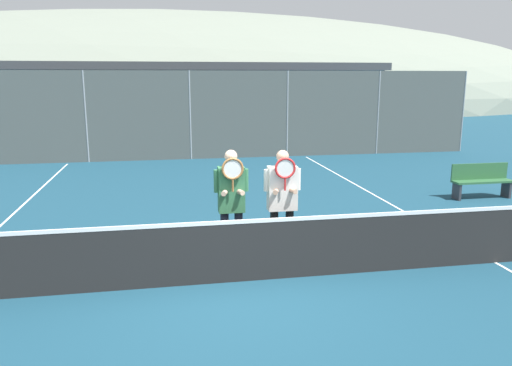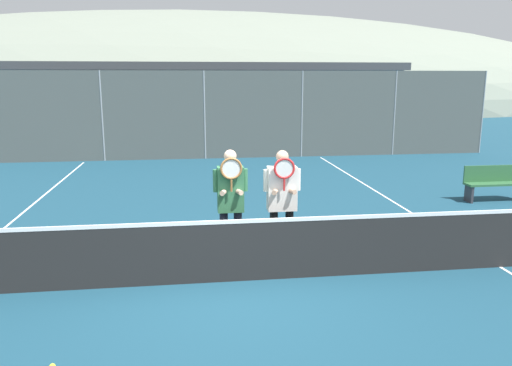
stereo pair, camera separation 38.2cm
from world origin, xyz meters
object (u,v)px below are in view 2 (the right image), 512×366
Objects in this scene: car_center at (286,126)px; bench_courtside at (495,182)px; car_left_of_center at (173,126)px; player_center_left at (282,198)px; car_far_left at (54,127)px; player_leftmost at (231,199)px.

car_center reaches higher than bench_courtside.
bench_courtside is (7.94, -10.58, -0.45)m from car_left_of_center.
bench_courtside is at bearing 30.08° from player_center_left.
car_left_of_center is (4.80, 0.17, -0.03)m from car_far_left.
player_center_left is 15.43m from car_far_left.
car_far_left is 2.69× the size of bench_courtside.
car_left_of_center is at bearing 95.21° from player_leftmost.
car_center is at bearing -1.40° from car_far_left.
car_left_of_center is at bearing 175.22° from car_center.
player_leftmost is 7.52m from bench_courtside.
car_left_of_center is (-2.09, 13.97, -0.18)m from player_center_left.
player_leftmost reaches higher than bench_courtside.
player_leftmost is at bearing -84.79° from car_left_of_center.
car_far_left reaches higher than bench_courtside.
car_far_left is 1.00× the size of car_center.
player_leftmost is 1.02× the size of player_center_left.
player_leftmost is at bearing -66.28° from car_far_left.
player_leftmost reaches higher than car_center.
car_far_left is (-6.08, 13.83, -0.15)m from player_leftmost.
player_center_left is 0.41× the size of car_left_of_center.
car_far_left is at bearing 116.51° from player_center_left.
car_far_left is at bearing 113.72° from player_leftmost.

